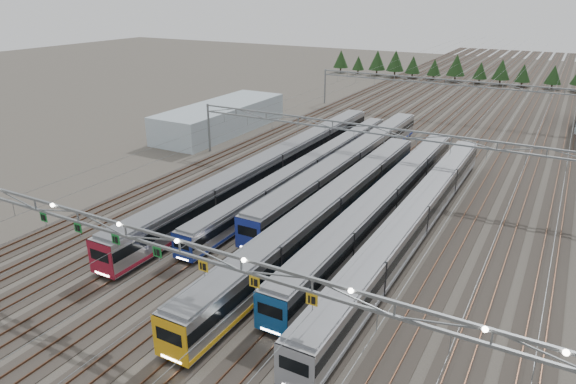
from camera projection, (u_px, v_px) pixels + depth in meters
The scene contains 13 objects.
ground at pixel (187, 327), 41.38m from camera, with size 400.00×400.00×0.00m, color #47423A.
track_bed at pixel (458, 97), 122.04m from camera, with size 54.00×260.00×5.42m.
train_a at pixel (273, 166), 72.19m from camera, with size 3.09×62.30×4.04m.
train_b at pixel (309, 169), 72.18m from camera, with size 2.53×54.91×3.28m.
train_c at pixel (350, 163), 73.17m from camera, with size 3.10×53.07×4.04m.
train_d at pixel (328, 211), 57.27m from camera, with size 3.15×52.51×4.11m.
train_e at pixel (384, 201), 60.25m from camera, with size 3.00×52.31×3.91m.
train_f at pixel (414, 219), 55.63m from camera, with size 2.99×54.94×3.90m.
gantry_near at pixel (178, 250), 38.70m from camera, with size 56.36×0.61×8.08m.
gantry_mid at pixel (369, 136), 71.51m from camera, with size 56.36×0.36×8.00m.
gantry_far at pixel (445, 86), 108.06m from camera, with size 56.36×0.36×8.00m.
west_shed at pixel (221, 118), 97.98m from camera, with size 10.00×30.00×5.10m, color #A6BAC6.
treeline at pixel (469, 68), 148.50m from camera, with size 87.50×5.60×7.02m.
Camera 1 is at (23.94, -26.11, 25.37)m, focal length 32.00 mm.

